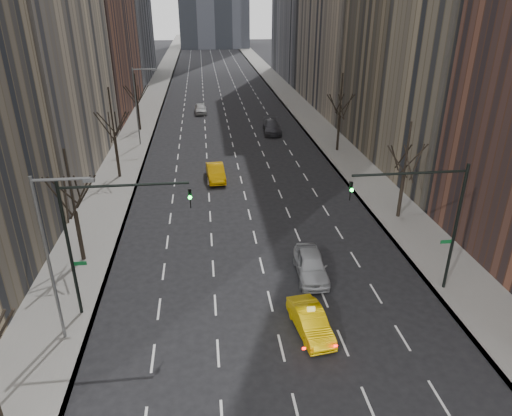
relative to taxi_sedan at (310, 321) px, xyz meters
name	(u,v)px	position (x,y,z in m)	size (l,w,h in m)	color
sidewalk_left	(151,102)	(-13.98, 60.93, -0.61)	(4.50, 320.00, 0.15)	slate
sidewalk_right	(292,99)	(10.52, 60.93, -0.61)	(4.50, 320.00, 0.15)	slate
tree_lw_b	(75,212)	(-13.73, 8.93, 3.04)	(3.36, 3.50, 7.82)	black
tree_lw_c	(115,138)	(-13.73, 24.93, 3.36)	(3.36, 3.50, 8.74)	black
tree_lw_d	(138,104)	(-13.73, 42.93, 2.88)	(3.36, 3.50, 7.36)	black
tree_rw_b	(404,175)	(10.27, 12.93, 3.04)	(3.36, 3.50, 7.82)	black
tree_rw_c	(340,117)	(10.27, 30.93, 3.36)	(3.36, 3.50, 8.74)	black
traffic_mast_left	(99,227)	(-10.84, 2.92, 4.81)	(6.69, 0.39, 8.00)	black
traffic_mast_right	(431,210)	(7.37, 2.92, 4.81)	(6.69, 0.39, 8.00)	black
streetlight_near	(53,245)	(-12.57, 0.93, 4.94)	(2.83, 0.22, 9.00)	slate
streetlight_far	(139,99)	(-12.57, 35.93, 4.94)	(2.83, 0.22, 9.00)	slate
taxi_sedan	(310,321)	(0.00, 0.00, 0.00)	(1.44, 4.13, 1.36)	yellow
silver_sedan_ahead	(311,265)	(1.24, 5.35, 0.12)	(1.89, 4.70, 1.60)	#9EA0A5
far_taxi	(216,172)	(-4.21, 23.26, 0.08)	(1.61, 4.62, 1.52)	#FFB005
far_suv_grey	(272,127)	(3.84, 39.65, 0.11)	(2.23, 5.48, 1.59)	#313036
far_car_white	(200,109)	(-5.53, 52.09, 0.07)	(1.77, 4.40, 1.50)	silver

